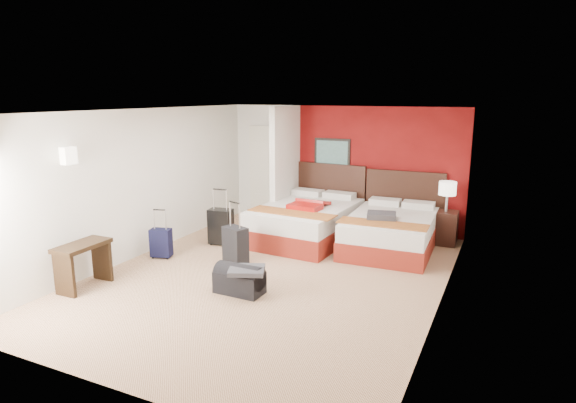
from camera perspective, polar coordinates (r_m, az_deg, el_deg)
The scene contains 17 objects.
ground at distance 7.54m, azimuth -1.99°, elevation -8.71°, with size 6.50×6.50×0.00m, color tan.
room_walls at distance 9.07m, azimuth -5.86°, elevation 3.13°, with size 5.02×6.52×2.50m.
red_accent_panel at distance 9.90m, azimuth 10.47°, elevation 3.74°, with size 3.50×0.04×2.50m, color maroon.
partition_wall at distance 9.92m, azimuth -0.30°, elevation 3.96°, with size 0.12×1.20×2.50m, color silver.
entry_door at distance 10.81m, azimuth -2.55°, elevation 3.46°, with size 0.82×0.06×2.05m, color silver.
bed_left at distance 9.23m, azimuth 2.16°, elevation -2.51°, with size 1.56×2.23×0.67m, color white.
bed_right at distance 8.83m, azimuth 11.99°, elevation -3.64°, with size 1.45×2.08×0.62m, color silver.
red_suitcase_open at distance 9.01m, azimuth 2.51°, elevation -0.36°, with size 0.58×0.80×0.10m, color #AB120E.
jacket_bundle at distance 8.47m, azimuth 10.97°, elevation -1.69°, with size 0.49×0.39×0.12m, color #38373C.
nightstand at distance 9.44m, azimuth 18.00°, elevation -2.95°, with size 0.44×0.44×0.62m, color black.
table_lamp at distance 9.30m, azimuth 18.25°, elevation 0.54°, with size 0.31×0.31×0.56m, color white.
suitcase_black at distance 9.01m, azimuth -7.92°, elevation -3.09°, with size 0.43×0.27×0.64m, color black.
suitcase_charcoal at distance 7.97m, azimuth -6.21°, elevation -5.32°, with size 0.40×0.25×0.60m, color black.
suitcase_navy at distance 8.52m, azimuth -14.73°, elevation -4.90°, with size 0.34×0.21×0.47m, color black.
duffel_bag at distance 6.89m, azimuth -5.75°, elevation -9.34°, with size 0.68×0.36×0.34m, color black.
jacket_draped at distance 6.71m, azimuth -4.90°, elevation -8.09°, with size 0.48×0.41×0.06m, color #38383D.
desk at distance 7.57m, azimuth -22.95°, elevation -6.99°, with size 0.40×0.80×0.66m, color black.
Camera 1 is at (3.22, -6.24, 2.74)m, focal length 30.14 mm.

